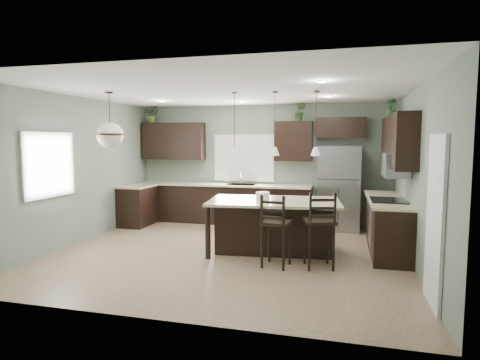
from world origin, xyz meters
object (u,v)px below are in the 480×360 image
object	(u,v)px
serving_dish	(263,196)
bar_stool_right	(319,230)
plant_back_left	(152,115)
refrigerator	(339,188)
bar_stool_center	(276,230)
kitchen_island	(274,226)

from	to	relation	value
serving_dish	bar_stool_right	world-z (taller)	bar_stool_right
bar_stool_right	plant_back_left	xyz separation A→B (m)	(-4.28, 3.01, 2.01)
refrigerator	bar_stool_center	bearing A→B (deg)	-106.99
refrigerator	serving_dish	distance (m)	2.51
refrigerator	bar_stool_right	world-z (taller)	refrigerator
serving_dish	bar_stool_right	bearing A→B (deg)	-33.90
kitchen_island	serving_dish	size ratio (longest dim) A/B	9.41
bar_stool_center	plant_back_left	bearing A→B (deg)	148.13
serving_dish	bar_stool_center	size ratio (longest dim) A/B	0.21
serving_dish	bar_stool_center	distance (m)	0.97
serving_dish	bar_stool_right	distance (m)	1.29
serving_dish	plant_back_left	distance (m)	4.31
bar_stool_right	plant_back_left	bearing A→B (deg)	129.54
kitchen_island	refrigerator	bearing A→B (deg)	57.42
serving_dish	bar_stool_center	bearing A→B (deg)	-64.65
plant_back_left	serving_dish	bearing A→B (deg)	-35.54
refrigerator	kitchen_island	xyz separation A→B (m)	(-1.08, -2.15, -0.46)
kitchen_island	plant_back_left	bearing A→B (deg)	140.36
refrigerator	bar_stool_right	distance (m)	2.88
kitchen_island	bar_stool_right	xyz separation A→B (m)	(0.82, -0.71, 0.14)
kitchen_island	serving_dish	world-z (taller)	serving_dish
kitchen_island	bar_stool_center	bearing A→B (deg)	-83.77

